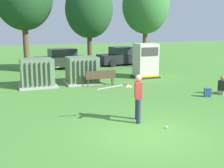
{
  "coord_description": "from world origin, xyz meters",
  "views": [
    {
      "loc": [
        -4.22,
        -7.89,
        3.45
      ],
      "look_at": [
        0.12,
        3.5,
        1.0
      ],
      "focal_mm": 46.46,
      "sensor_mm": 36.0,
      "label": 1
    }
  ],
  "objects_px": {
    "seated_spectator": "(223,87)",
    "backpack": "(207,93)",
    "park_bench": "(100,77)",
    "parked_car_left_of_center": "(122,56)",
    "transformer_west": "(37,73)",
    "batter": "(137,95)",
    "transformer_mid_west": "(82,71)",
    "sports_ball": "(166,127)",
    "generator_enclosure": "(146,61)",
    "parked_car_leftmost": "(61,59)"
  },
  "relations": [
    {
      "from": "transformer_west",
      "to": "park_bench",
      "type": "bearing_deg",
      "value": -16.23
    },
    {
      "from": "parked_car_leftmost",
      "to": "batter",
      "type": "bearing_deg",
      "value": -90.31
    },
    {
      "from": "transformer_mid_west",
      "to": "park_bench",
      "type": "bearing_deg",
      "value": -52.92
    },
    {
      "from": "transformer_mid_west",
      "to": "generator_enclosure",
      "type": "bearing_deg",
      "value": 6.49
    },
    {
      "from": "batter",
      "to": "parked_car_leftmost",
      "type": "bearing_deg",
      "value": 89.69
    },
    {
      "from": "batter",
      "to": "parked_car_left_of_center",
      "type": "distance_m",
      "value": 15.73
    },
    {
      "from": "transformer_west",
      "to": "transformer_mid_west",
      "type": "relative_size",
      "value": 1.0
    },
    {
      "from": "park_bench",
      "to": "backpack",
      "type": "xyz_separation_m",
      "value": [
        4.09,
        -4.46,
        -0.32
      ]
    },
    {
      "from": "transformer_mid_west",
      "to": "backpack",
      "type": "bearing_deg",
      "value": -48.49
    },
    {
      "from": "generator_enclosure",
      "to": "batter",
      "type": "distance_m",
      "value": 9.37
    },
    {
      "from": "backpack",
      "to": "transformer_west",
      "type": "bearing_deg",
      "value": 144.1
    },
    {
      "from": "transformer_west",
      "to": "parked_car_left_of_center",
      "type": "relative_size",
      "value": 0.48
    },
    {
      "from": "sports_ball",
      "to": "parked_car_leftmost",
      "type": "height_order",
      "value": "parked_car_leftmost"
    },
    {
      "from": "batter",
      "to": "backpack",
      "type": "height_order",
      "value": "batter"
    },
    {
      "from": "batter",
      "to": "seated_spectator",
      "type": "relative_size",
      "value": 1.81
    },
    {
      "from": "parked_car_leftmost",
      "to": "parked_car_left_of_center",
      "type": "bearing_deg",
      "value": 2.71
    },
    {
      "from": "sports_ball",
      "to": "backpack",
      "type": "relative_size",
      "value": 0.2
    },
    {
      "from": "transformer_mid_west",
      "to": "parked_car_left_of_center",
      "type": "xyz_separation_m",
      "value": [
        5.54,
        7.06,
        -0.04
      ]
    },
    {
      "from": "parked_car_left_of_center",
      "to": "generator_enclosure",
      "type": "bearing_deg",
      "value": -98.55
    },
    {
      "from": "seated_spectator",
      "to": "batter",
      "type": "bearing_deg",
      "value": -158.8
    },
    {
      "from": "generator_enclosure",
      "to": "seated_spectator",
      "type": "bearing_deg",
      "value": -76.02
    },
    {
      "from": "seated_spectator",
      "to": "parked_car_left_of_center",
      "type": "height_order",
      "value": "parked_car_left_of_center"
    },
    {
      "from": "transformer_mid_west",
      "to": "park_bench",
      "type": "relative_size",
      "value": 1.15
    },
    {
      "from": "generator_enclosure",
      "to": "park_bench",
      "type": "xyz_separation_m",
      "value": [
        -3.76,
        -1.57,
        -0.6
      ]
    },
    {
      "from": "batter",
      "to": "backpack",
      "type": "distance_m",
      "value": 5.41
    },
    {
      "from": "transformer_west",
      "to": "batter",
      "type": "height_order",
      "value": "batter"
    },
    {
      "from": "generator_enclosure",
      "to": "parked_car_leftmost",
      "type": "relative_size",
      "value": 0.53
    },
    {
      "from": "transformer_west",
      "to": "generator_enclosure",
      "type": "xyz_separation_m",
      "value": [
        7.24,
        0.56,
        0.35
      ]
    },
    {
      "from": "park_bench",
      "to": "seated_spectator",
      "type": "bearing_deg",
      "value": -39.22
    },
    {
      "from": "generator_enclosure",
      "to": "parked_car_leftmost",
      "type": "bearing_deg",
      "value": 125.7
    },
    {
      "from": "transformer_mid_west",
      "to": "seated_spectator",
      "type": "relative_size",
      "value": 2.18
    },
    {
      "from": "park_bench",
      "to": "parked_car_left_of_center",
      "type": "height_order",
      "value": "parked_car_left_of_center"
    },
    {
      "from": "transformer_west",
      "to": "batter",
      "type": "relative_size",
      "value": 1.21
    },
    {
      "from": "transformer_west",
      "to": "parked_car_leftmost",
      "type": "xyz_separation_m",
      "value": [
        2.73,
        6.84,
        -0.04
      ]
    },
    {
      "from": "batter",
      "to": "parked_car_leftmost",
      "type": "height_order",
      "value": "batter"
    },
    {
      "from": "seated_spectator",
      "to": "backpack",
      "type": "distance_m",
      "value": 1.16
    },
    {
      "from": "sports_ball",
      "to": "parked_car_left_of_center",
      "type": "distance_m",
      "value": 16.54
    },
    {
      "from": "transformer_mid_west",
      "to": "backpack",
      "type": "xyz_separation_m",
      "value": [
        4.88,
        -5.52,
        -0.57
      ]
    },
    {
      "from": "park_bench",
      "to": "generator_enclosure",
      "type": "bearing_deg",
      "value": 22.68
    },
    {
      "from": "transformer_mid_west",
      "to": "sports_ball",
      "type": "bearing_deg",
      "value": -86.0
    },
    {
      "from": "transformer_west",
      "to": "sports_ball",
      "type": "relative_size",
      "value": 23.33
    },
    {
      "from": "park_bench",
      "to": "batter",
      "type": "xyz_separation_m",
      "value": [
        -0.83,
        -6.6,
        0.44
      ]
    },
    {
      "from": "generator_enclosure",
      "to": "parked_car_left_of_center",
      "type": "height_order",
      "value": "generator_enclosure"
    },
    {
      "from": "generator_enclosure",
      "to": "park_bench",
      "type": "distance_m",
      "value": 4.12
    },
    {
      "from": "park_bench",
      "to": "seated_spectator",
      "type": "xyz_separation_m",
      "value": [
        5.21,
        -4.25,
        -0.16
      ]
    },
    {
      "from": "transformer_west",
      "to": "sports_ball",
      "type": "distance_m",
      "value": 9.3
    },
    {
      "from": "seated_spectator",
      "to": "backpack",
      "type": "bearing_deg",
      "value": -169.4
    },
    {
      "from": "generator_enclosure",
      "to": "batter",
      "type": "height_order",
      "value": "generator_enclosure"
    },
    {
      "from": "transformer_mid_west",
      "to": "parked_car_leftmost",
      "type": "xyz_separation_m",
      "value": [
        0.04,
        6.8,
        -0.04
      ]
    },
    {
      "from": "park_bench",
      "to": "sports_ball",
      "type": "xyz_separation_m",
      "value": [
        -0.19,
        -7.66,
        -0.49
      ]
    }
  ]
}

